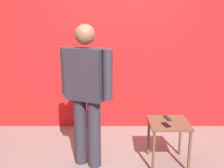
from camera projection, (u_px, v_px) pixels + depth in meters
back_wall_red at (115, 50)px, 4.33m from camera, size 5.33×0.12×2.65m
standing_person at (86, 90)px, 3.15m from camera, size 0.68×0.42×1.77m
side_table at (168, 129)px, 3.30m from camera, size 0.49×0.49×0.57m
cell_phone at (165, 125)px, 3.17m from camera, size 0.10×0.16×0.01m
tv_remote at (167, 118)px, 3.38m from camera, size 0.07×0.17×0.02m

